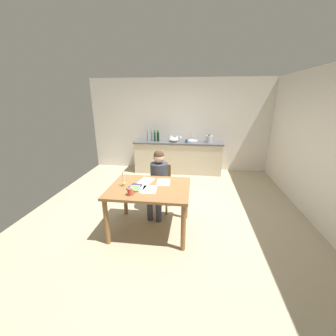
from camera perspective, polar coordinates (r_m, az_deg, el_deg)
name	(u,v)px	position (r m, az deg, el deg)	size (l,w,h in m)	color
ground_plane	(168,210)	(4.22, 0.08, -11.31)	(5.20, 5.20, 0.04)	tan
wall_back	(179,125)	(6.30, 3.12, 11.42)	(5.20, 0.12, 2.60)	silver
wall_right	(328,148)	(4.29, 37.19, 4.24)	(0.12, 5.20, 2.60)	silver
kitchen_counter	(178,157)	(6.11, 2.73, 3.09)	(2.47, 0.64, 0.90)	beige
dining_table	(150,193)	(3.34, -4.98, -6.78)	(1.24, 0.97, 0.77)	olive
chair_at_table	(160,185)	(4.05, -2.10, -4.61)	(0.43, 0.43, 0.87)	olive
person_seated	(158,179)	(3.84, -2.64, -2.89)	(0.35, 0.61, 1.19)	#333842
coffee_mug	(130,192)	(3.04, -10.16, -6.33)	(0.11, 0.08, 0.10)	#D84C3F
candlestick	(124,182)	(3.35, -11.87, -3.70)	(0.06, 0.06, 0.25)	gold
book_magazine	(135,187)	(3.28, -9.01, -5.10)	(0.17, 0.23, 0.02)	#3A2859
book_cookery	(135,189)	(3.23, -9.01, -5.52)	(0.15, 0.21, 0.03)	#5FB551
paper_letter	(138,188)	(3.28, -8.07, -5.30)	(0.21, 0.30, 0.00)	white
paper_bill	(146,181)	(3.53, -5.91, -3.45)	(0.21, 0.30, 0.00)	white
paper_envelope	(149,189)	(3.20, -5.03, -5.80)	(0.21, 0.30, 0.00)	white
paper_receipt	(163,182)	(3.45, -1.25, -3.86)	(0.21, 0.30, 0.00)	white
sink_unit	(191,141)	(5.99, 6.31, 7.31)	(0.36, 0.36, 0.24)	#B2B7BC
bottle_oil	(148,136)	(6.05, -5.40, 8.50)	(0.07, 0.07, 0.31)	#8C999E
bottle_vinegar	(152,136)	(6.16, -4.29, 8.66)	(0.07, 0.07, 0.30)	#8C999E
bottle_wine_red	(155,137)	(6.03, -3.60, 8.50)	(0.06, 0.06, 0.31)	#194C23
bottle_sauce	(158,137)	(6.02, -2.71, 8.49)	(0.07, 0.07, 0.31)	black
mixing_bowl	(174,140)	(5.95, 1.57, 7.67)	(0.25, 0.25, 0.11)	white
stovetop_kettle	(209,139)	(5.98, 11.04, 7.80)	(0.18, 0.18, 0.22)	#B7BABF
wine_glass_near_sink	(180,137)	(6.13, 3.38, 8.46)	(0.07, 0.07, 0.15)	silver
wine_glass_by_kettle	(177,137)	(6.14, 2.37, 8.49)	(0.07, 0.07, 0.15)	silver
wine_glass_back_left	(172,136)	(6.15, 1.15, 8.53)	(0.07, 0.07, 0.15)	silver
wine_glass_back_right	(171,136)	(6.16, 0.70, 8.54)	(0.07, 0.07, 0.15)	silver
teacup_on_counter	(187,141)	(5.84, 5.05, 7.30)	(0.11, 0.07, 0.10)	#33598C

